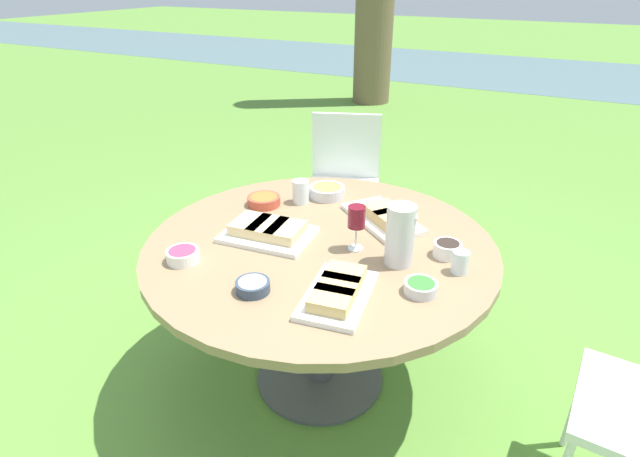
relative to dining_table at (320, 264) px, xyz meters
name	(u,v)px	position (x,y,z in m)	size (l,w,h in m)	color
ground_plane	(320,377)	(0.00, 0.00, -0.62)	(40.00, 40.00, 0.00)	#5B8C38
river_strip	(540,73)	(0.00, 8.71, -0.61)	(40.00, 3.90, 0.01)	slate
dining_table	(320,264)	(0.00, 0.00, 0.00)	(1.40, 1.40, 0.72)	#4C4C51
chair_near_right	(344,174)	(-0.44, 1.18, -0.09)	(0.56, 0.55, 0.89)	silver
water_pitcher	(400,235)	(0.33, -0.01, 0.22)	(0.11, 0.11, 0.23)	silver
wine_glass	(357,219)	(0.15, 0.01, 0.23)	(0.07, 0.07, 0.18)	silver
platter_bread_main	(268,231)	(-0.21, -0.06, 0.13)	(0.38, 0.29, 0.06)	white
platter_charcuterie	(338,291)	(0.23, -0.31, 0.13)	(0.25, 0.36, 0.06)	white
platter_sandwich_side	(385,217)	(0.17, 0.28, 0.13)	(0.43, 0.40, 0.07)	white
bowl_fries	(327,191)	(-0.18, 0.41, 0.13)	(0.17, 0.17, 0.05)	silver
bowl_salad	(421,287)	(0.46, -0.16, 0.12)	(0.11, 0.11, 0.04)	silver
bowl_olives	(447,249)	(0.48, 0.13, 0.13)	(0.10, 0.10, 0.06)	white
bowl_dip_red	(183,255)	(-0.38, -0.37, 0.13)	(0.12, 0.12, 0.05)	white
bowl_dip_cream	(253,286)	(-0.04, -0.41, 0.12)	(0.12, 0.12, 0.04)	#334256
bowl_roasted_veg	(264,200)	(-0.39, 0.19, 0.13)	(0.15, 0.15, 0.04)	#B74733
cup_water_near	(301,192)	(-0.26, 0.30, 0.16)	(0.08, 0.08, 0.11)	silver
cup_water_far	(460,262)	(0.55, 0.03, 0.14)	(0.06, 0.06, 0.09)	silver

